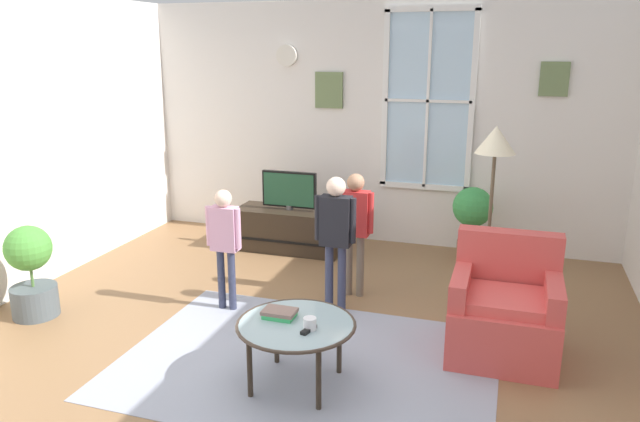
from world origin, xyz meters
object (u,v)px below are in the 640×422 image
cup (310,324)px  remote_near_books (309,330)px  armchair (504,312)px  floor_lamp (494,159)px  television (289,190)px  person_black_shirt (336,229)px  tv_stand (290,230)px  person_red_shirt (355,220)px  potted_plant_corner (31,270)px  coffee_table (296,327)px  person_pink_shirt (225,236)px  book_stack (280,313)px  potted_plant_by_window (472,216)px

cup → remote_near_books: cup is taller
armchair → floor_lamp: (-0.17, 0.65, 1.01)m
television → remote_near_books: size_ratio=4.39×
person_black_shirt → remote_near_books: bearing=-81.1°
tv_stand → person_red_shirt: (1.01, -1.02, 0.48)m
remote_near_books → person_black_shirt: 1.33m
person_black_shirt → cup: bearing=-80.9°
armchair → person_black_shirt: (-1.39, 0.32, 0.41)m
television → potted_plant_corner: bearing=-122.5°
coffee_table → cup: cup is taller
cup → television: bearing=113.3°
remote_near_books → person_black_shirt: size_ratio=0.12×
person_pink_shirt → person_red_shirt: size_ratio=0.93×
tv_stand → person_red_shirt: bearing=-45.3°
tv_stand → book_stack: bearing=-70.8°
armchair → person_pink_shirt: person_pink_shirt is taller
coffee_table → potted_plant_corner: size_ratio=1.01×
potted_plant_by_window → person_black_shirt: bearing=-121.9°
cup → person_red_shirt: (-0.14, 1.64, 0.22)m
remote_near_books → person_pink_shirt: bearing=136.6°
coffee_table → floor_lamp: floor_lamp is taller
television → remote_near_books: 2.93m
book_stack → person_black_shirt: person_black_shirt is taller
potted_plant_corner → coffee_table: bearing=-7.8°
person_black_shirt → coffee_table: bearing=-86.0°
television → potted_plant_corner: 2.70m
book_stack → floor_lamp: floor_lamp is taller
person_red_shirt → tv_stand: bearing=134.7°
television → potted_plant_corner: television is taller
tv_stand → potted_plant_by_window: size_ratio=1.46×
coffee_table → potted_plant_corner: 2.49m
remote_near_books → floor_lamp: floor_lamp is taller
television → potted_plant_by_window: 1.96m
television → person_pink_shirt: size_ratio=0.58×
armchair → remote_near_books: size_ratio=6.21×
remote_near_books → person_red_shirt: (-0.14, 1.67, 0.25)m
person_pink_shirt → person_black_shirt: size_ratio=0.90×
cup → floor_lamp: size_ratio=0.05×
tv_stand → coffee_table: (1.03, -2.60, 0.19)m
coffee_table → book_stack: size_ratio=3.60×
armchair → person_red_shirt: bearing=151.8°
coffee_table → floor_lamp: 2.11m
armchair → potted_plant_corner: size_ratio=1.10×
remote_near_books → potted_plant_corner: 2.62m
armchair → potted_plant_by_window: size_ratio=1.08×
television → person_pink_shirt: bearing=-88.7°
remote_near_books → floor_lamp: size_ratio=0.09×
person_pink_shirt → potted_plant_corner: size_ratio=1.34×
remote_near_books → potted_plant_corner: size_ratio=0.18×
potted_plant_by_window → potted_plant_corner: 4.19m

